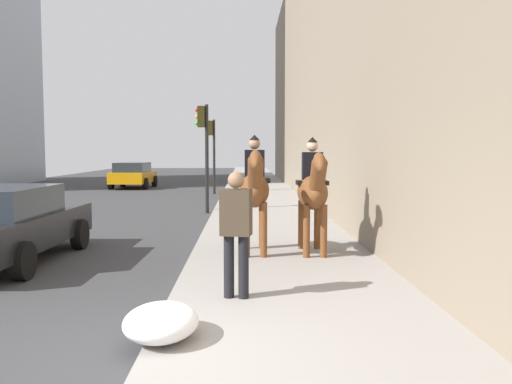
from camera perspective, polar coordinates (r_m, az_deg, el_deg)
sidewalk_slab at (r=5.53m, az=6.69°, el=-17.27°), size 120.00×3.51×0.12m
mounted_horse_near at (r=10.30m, az=-0.14°, el=0.43°), size 2.15×0.60×2.28m
mounted_horse_far at (r=10.34m, az=6.03°, el=0.20°), size 2.15×0.60×2.24m
pedestrian_greeting at (r=7.21m, az=-2.12°, el=-3.60°), size 0.33×0.44×1.70m
car_mid_lane at (r=11.06m, az=-25.17°, el=-3.01°), size 4.54×2.17×1.44m
car_far_lane at (r=30.90m, az=-12.86°, el=1.81°), size 3.92×2.21×1.44m
traffic_light_near_curb at (r=18.09m, az=-5.51°, el=5.46°), size 0.20×0.44×3.62m
traffic_light_far_curb at (r=26.20m, az=-4.66°, el=5.08°), size 0.20×0.44×3.59m
snow_pile_near at (r=5.92m, az=-10.01°, el=-13.37°), size 1.03×0.79×0.36m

